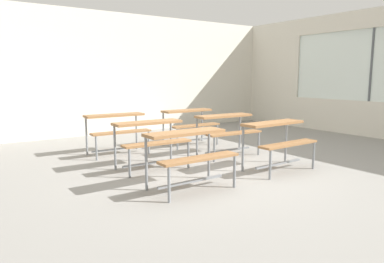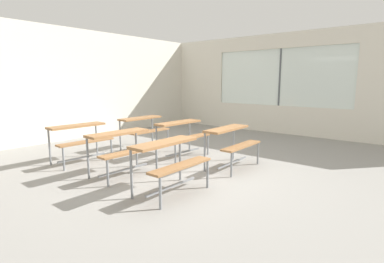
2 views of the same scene
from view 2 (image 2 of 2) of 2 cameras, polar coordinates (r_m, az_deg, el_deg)
ground at (r=5.29m, az=-1.39°, el=-8.25°), size 10.00×9.00×0.05m
wall_back at (r=8.68m, az=-24.76°, el=8.11°), size 10.00×0.12×3.00m
wall_right at (r=9.35m, az=19.94°, el=8.13°), size 0.12×9.00×3.00m
desk_bench_r0c0 at (r=4.27m, az=-4.24°, el=-4.42°), size 1.10×0.60×0.74m
desk_bench_r0c1 at (r=5.56m, az=7.55°, el=-1.18°), size 1.12×0.62×0.74m
desk_bench_r1c0 at (r=5.19m, az=-13.18°, el=-2.13°), size 1.11×0.62×0.74m
desk_bench_r1c1 at (r=6.32m, az=-1.91°, el=0.20°), size 1.13×0.64×0.74m
desk_bench_r2c0 at (r=6.27m, az=-20.56°, el=-0.49°), size 1.12×0.63×0.74m
desk_bench_r2c1 at (r=7.18m, az=-9.20°, el=1.22°), size 1.10×0.59×0.74m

